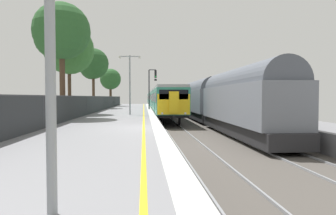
{
  "coord_description": "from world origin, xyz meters",
  "views": [
    {
      "loc": [
        -0.34,
        -15.79,
        1.62
      ],
      "look_at": [
        1.75,
        10.25,
        0.7
      ],
      "focal_mm": 32.32,
      "sensor_mm": 36.0,
      "label": 1
    }
  ],
  "objects_px": {
    "background_tree_right": "(70,51)",
    "freight_train_adjacent_track": "(216,99)",
    "commuter_train_at_platform": "(157,99)",
    "background_tree_left": "(60,33)",
    "signal_gantry": "(151,84)",
    "background_tree_centre": "(93,65)",
    "platform_lamp_mid": "(130,80)",
    "background_tree_back": "(111,80)"
  },
  "relations": [
    {
      "from": "background_tree_right",
      "to": "freight_train_adjacent_track",
      "type": "bearing_deg",
      "value": -12.73
    },
    {
      "from": "commuter_train_at_platform",
      "to": "freight_train_adjacent_track",
      "type": "height_order",
      "value": "freight_train_adjacent_track"
    },
    {
      "from": "background_tree_left",
      "to": "background_tree_right",
      "type": "distance_m",
      "value": 5.48
    },
    {
      "from": "background_tree_left",
      "to": "signal_gantry",
      "type": "bearing_deg",
      "value": 64.37
    },
    {
      "from": "commuter_train_at_platform",
      "to": "freight_train_adjacent_track",
      "type": "distance_m",
      "value": 30.14
    },
    {
      "from": "background_tree_left",
      "to": "background_tree_centre",
      "type": "height_order",
      "value": "background_tree_left"
    },
    {
      "from": "platform_lamp_mid",
      "to": "background_tree_back",
      "type": "distance_m",
      "value": 26.95
    },
    {
      "from": "platform_lamp_mid",
      "to": "background_tree_back",
      "type": "height_order",
      "value": "background_tree_back"
    },
    {
      "from": "freight_train_adjacent_track",
      "to": "background_tree_left",
      "type": "xyz_separation_m",
      "value": [
        -12.91,
        -2.38,
        5.11
      ]
    },
    {
      "from": "commuter_train_at_platform",
      "to": "platform_lamp_mid",
      "type": "xyz_separation_m",
      "value": [
        -3.7,
        -28.74,
        1.93
      ]
    },
    {
      "from": "commuter_train_at_platform",
      "to": "background_tree_back",
      "type": "bearing_deg",
      "value": -164.96
    },
    {
      "from": "background_tree_left",
      "to": "background_tree_back",
      "type": "distance_m",
      "value": 30.1
    },
    {
      "from": "signal_gantry",
      "to": "background_tree_left",
      "type": "height_order",
      "value": "background_tree_left"
    },
    {
      "from": "commuter_train_at_platform",
      "to": "signal_gantry",
      "type": "height_order",
      "value": "signal_gantry"
    },
    {
      "from": "platform_lamp_mid",
      "to": "background_tree_back",
      "type": "relative_size",
      "value": 0.81
    },
    {
      "from": "freight_train_adjacent_track",
      "to": "background_tree_back",
      "type": "xyz_separation_m",
      "value": [
        -12.27,
        27.65,
        3.2
      ]
    },
    {
      "from": "background_tree_left",
      "to": "background_tree_right",
      "type": "xyz_separation_m",
      "value": [
        -0.55,
        5.43,
        -0.58
      ]
    },
    {
      "from": "commuter_train_at_platform",
      "to": "background_tree_right",
      "type": "distance_m",
      "value": 28.84
    },
    {
      "from": "signal_gantry",
      "to": "platform_lamp_mid",
      "type": "height_order",
      "value": "platform_lamp_mid"
    },
    {
      "from": "commuter_train_at_platform",
      "to": "platform_lamp_mid",
      "type": "distance_m",
      "value": 29.04
    },
    {
      "from": "background_tree_centre",
      "to": "background_tree_back",
      "type": "distance_m",
      "value": 9.73
    },
    {
      "from": "background_tree_left",
      "to": "background_tree_right",
      "type": "bearing_deg",
      "value": 95.82
    },
    {
      "from": "signal_gantry",
      "to": "background_tree_left",
      "type": "distance_m",
      "value": 17.49
    },
    {
      "from": "background_tree_left",
      "to": "background_tree_centre",
      "type": "bearing_deg",
      "value": 92.53
    },
    {
      "from": "freight_train_adjacent_track",
      "to": "platform_lamp_mid",
      "type": "bearing_deg",
      "value": 171.63
    },
    {
      "from": "background_tree_centre",
      "to": "commuter_train_at_platform",
      "type": "bearing_deg",
      "value": 49.98
    },
    {
      "from": "freight_train_adjacent_track",
      "to": "background_tree_right",
      "type": "distance_m",
      "value": 14.53
    },
    {
      "from": "freight_train_adjacent_track",
      "to": "background_tree_back",
      "type": "distance_m",
      "value": 30.42
    },
    {
      "from": "signal_gantry",
      "to": "background_tree_right",
      "type": "height_order",
      "value": "background_tree_right"
    },
    {
      "from": "freight_train_adjacent_track",
      "to": "platform_lamp_mid",
      "type": "xyz_separation_m",
      "value": [
        -7.7,
        1.13,
        1.76
      ]
    },
    {
      "from": "signal_gantry",
      "to": "background_tree_left",
      "type": "bearing_deg",
      "value": -115.63
    },
    {
      "from": "background_tree_right",
      "to": "platform_lamp_mid",
      "type": "bearing_deg",
      "value": -18.32
    },
    {
      "from": "freight_train_adjacent_track",
      "to": "signal_gantry",
      "type": "bearing_deg",
      "value": 112.72
    },
    {
      "from": "freight_train_adjacent_track",
      "to": "background_tree_centre",
      "type": "xyz_separation_m",
      "value": [
        -13.82,
        18.18,
        4.81
      ]
    },
    {
      "from": "background_tree_right",
      "to": "signal_gantry",
      "type": "bearing_deg",
      "value": 51.57
    },
    {
      "from": "freight_train_adjacent_track",
      "to": "platform_lamp_mid",
      "type": "distance_m",
      "value": 7.98
    },
    {
      "from": "signal_gantry",
      "to": "background_tree_back",
      "type": "relative_size",
      "value": 0.79
    },
    {
      "from": "platform_lamp_mid",
      "to": "background_tree_left",
      "type": "xyz_separation_m",
      "value": [
        -5.21,
        -3.52,
        3.35
      ]
    },
    {
      "from": "freight_train_adjacent_track",
      "to": "background_tree_left",
      "type": "distance_m",
      "value": 14.09
    },
    {
      "from": "platform_lamp_mid",
      "to": "commuter_train_at_platform",
      "type": "bearing_deg",
      "value": 82.67
    },
    {
      "from": "signal_gantry",
      "to": "background_tree_back",
      "type": "distance_m",
      "value": 16.11
    },
    {
      "from": "background_tree_right",
      "to": "background_tree_left",
      "type": "bearing_deg",
      "value": -84.18
    }
  ]
}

